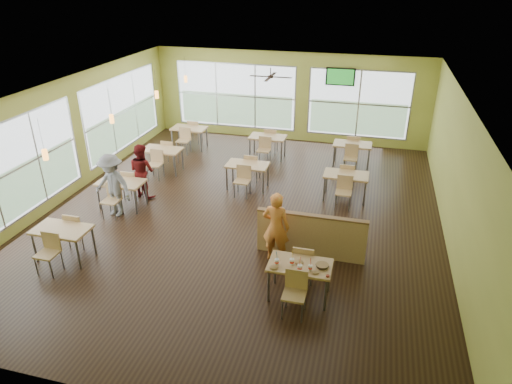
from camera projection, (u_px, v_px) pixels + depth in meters
room at (242, 156)px, 11.30m from camera, size 12.00×12.04×3.20m
window_bays at (190, 118)px, 14.63m from camera, size 9.24×10.24×2.38m
main_table at (300, 269)px, 8.66m from camera, size 1.22×1.52×0.87m
half_wall_divider at (311, 236)px, 9.97m from camera, size 2.40×0.14×1.04m
dining_tables at (225, 163)px, 13.46m from camera, size 6.92×8.72×0.87m
pendant_lights at (135, 106)px, 12.24m from camera, size 0.11×7.31×0.86m
ceiling_fan at (271, 77)px, 13.32m from camera, size 1.25×1.25×0.29m
tv_backwall at (340, 77)px, 15.64m from camera, size 1.00×0.07×0.60m
man_plaid at (276, 227)px, 9.73m from camera, size 0.62×0.43×1.63m
patron_maroon at (142, 171)px, 12.57m from camera, size 0.90×0.80×1.54m
patron_grey at (112, 185)px, 11.55m from camera, size 1.18×0.82×1.68m
cup_blue at (277, 262)px, 8.57m from camera, size 0.09×0.09×0.33m
cup_yellow at (292, 262)px, 8.57m from camera, size 0.10×0.10×0.34m
cup_red_near at (300, 268)px, 8.39m from camera, size 0.10×0.10×0.35m
cup_red_far at (310, 268)px, 8.41m from camera, size 0.08×0.08×0.30m
food_basket at (322, 266)px, 8.52m from camera, size 0.25×0.25×0.06m
ketchup_cup at (328, 276)px, 8.26m from camera, size 0.07×0.07×0.03m
wrapper_left at (274, 267)px, 8.49m from camera, size 0.18×0.16×0.04m
wrapper_mid at (299, 262)px, 8.63m from camera, size 0.20×0.18×0.04m
wrapper_right at (315, 272)px, 8.35m from camera, size 0.16×0.15×0.03m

